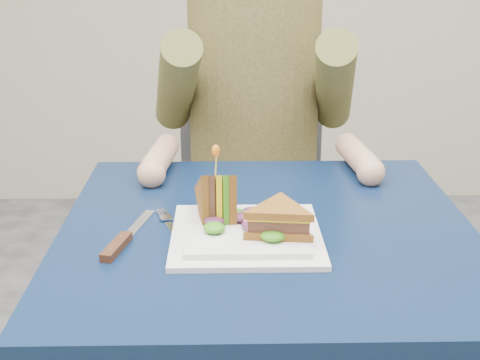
{
  "coord_description": "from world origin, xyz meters",
  "views": [
    {
      "loc": [
        -0.07,
        -1.11,
        1.23
      ],
      "look_at": [
        -0.05,
        -0.0,
        0.82
      ],
      "focal_mm": 50.0,
      "sensor_mm": 36.0,
      "label": 1
    }
  ],
  "objects_px": {
    "chair": "(252,188)",
    "knife": "(121,242)",
    "fork": "(173,229)",
    "sandwich_upright": "(216,200)",
    "sandwich_flat": "(279,220)",
    "plate": "(246,233)",
    "table": "(267,265)",
    "diner": "(255,66)"
  },
  "relations": [
    {
      "from": "plate",
      "to": "knife",
      "type": "bearing_deg",
      "value": -173.33
    },
    {
      "from": "sandwich_flat",
      "to": "sandwich_upright",
      "type": "bearing_deg",
      "value": 146.89
    },
    {
      "from": "chair",
      "to": "knife",
      "type": "bearing_deg",
      "value": -108.13
    },
    {
      "from": "chair",
      "to": "fork",
      "type": "bearing_deg",
      "value": -103.41
    },
    {
      "from": "table",
      "to": "chair",
      "type": "bearing_deg",
      "value": 90.0
    },
    {
      "from": "table",
      "to": "knife",
      "type": "bearing_deg",
      "value": -163.33
    },
    {
      "from": "plate",
      "to": "fork",
      "type": "distance_m",
      "value": 0.14
    },
    {
      "from": "chair",
      "to": "diner",
      "type": "relative_size",
      "value": 1.25
    },
    {
      "from": "sandwich_flat",
      "to": "chair",
      "type": "bearing_deg",
      "value": 91.11
    },
    {
      "from": "diner",
      "to": "fork",
      "type": "distance_m",
      "value": 0.65
    },
    {
      "from": "table",
      "to": "sandwich_flat",
      "type": "height_order",
      "value": "sandwich_flat"
    },
    {
      "from": "table",
      "to": "chair",
      "type": "xyz_separation_m",
      "value": [
        0.0,
        0.7,
        -0.11
      ]
    },
    {
      "from": "sandwich_flat",
      "to": "fork",
      "type": "bearing_deg",
      "value": 161.92
    },
    {
      "from": "fork",
      "to": "knife",
      "type": "xyz_separation_m",
      "value": [
        -0.08,
        -0.06,
        0.0
      ]
    },
    {
      "from": "chair",
      "to": "fork",
      "type": "relative_size",
      "value": 5.35
    },
    {
      "from": "sandwich_flat",
      "to": "sandwich_upright",
      "type": "relative_size",
      "value": 1.1
    },
    {
      "from": "chair",
      "to": "sandwich_upright",
      "type": "bearing_deg",
      "value": -97.42
    },
    {
      "from": "plate",
      "to": "sandwich_flat",
      "type": "bearing_deg",
      "value": -24.44
    },
    {
      "from": "sandwich_upright",
      "to": "chair",
      "type": "bearing_deg",
      "value": 82.58
    },
    {
      "from": "chair",
      "to": "diner",
      "type": "distance_m",
      "value": 0.39
    },
    {
      "from": "table",
      "to": "chair",
      "type": "relative_size",
      "value": 0.81
    },
    {
      "from": "fork",
      "to": "sandwich_upright",
      "type": "bearing_deg",
      "value": 6.66
    },
    {
      "from": "fork",
      "to": "knife",
      "type": "bearing_deg",
      "value": -143.99
    },
    {
      "from": "knife",
      "to": "sandwich_upright",
      "type": "bearing_deg",
      "value": 23.32
    },
    {
      "from": "table",
      "to": "chair",
      "type": "distance_m",
      "value": 0.71
    },
    {
      "from": "sandwich_upright",
      "to": "plate",
      "type": "bearing_deg",
      "value": -40.69
    },
    {
      "from": "sandwich_flat",
      "to": "sandwich_upright",
      "type": "distance_m",
      "value": 0.13
    },
    {
      "from": "diner",
      "to": "plate",
      "type": "xyz_separation_m",
      "value": [
        -0.04,
        -0.64,
        -0.18
      ]
    },
    {
      "from": "sandwich_upright",
      "to": "diner",
      "type": "bearing_deg",
      "value": 81.21
    },
    {
      "from": "fork",
      "to": "sandwich_flat",
      "type": "bearing_deg",
      "value": -18.08
    },
    {
      "from": "diner",
      "to": "sandwich_flat",
      "type": "height_order",
      "value": "diner"
    },
    {
      "from": "sandwich_upright",
      "to": "knife",
      "type": "height_order",
      "value": "sandwich_upright"
    },
    {
      "from": "plate",
      "to": "fork",
      "type": "relative_size",
      "value": 1.49
    },
    {
      "from": "sandwich_upright",
      "to": "knife",
      "type": "xyz_separation_m",
      "value": [
        -0.16,
        -0.07,
        -0.05
      ]
    },
    {
      "from": "sandwich_flat",
      "to": "plate",
      "type": "bearing_deg",
      "value": 155.56
    },
    {
      "from": "table",
      "to": "sandwich_flat",
      "type": "bearing_deg",
      "value": -78.78
    },
    {
      "from": "plate",
      "to": "knife",
      "type": "distance_m",
      "value": 0.22
    },
    {
      "from": "chair",
      "to": "sandwich_flat",
      "type": "bearing_deg",
      "value": -88.89
    },
    {
      "from": "chair",
      "to": "knife",
      "type": "distance_m",
      "value": 0.84
    },
    {
      "from": "sandwich_flat",
      "to": "fork",
      "type": "distance_m",
      "value": 0.2
    },
    {
      "from": "chair",
      "to": "sandwich_flat",
      "type": "height_order",
      "value": "chair"
    },
    {
      "from": "plate",
      "to": "fork",
      "type": "bearing_deg",
      "value": 164.74
    }
  ]
}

